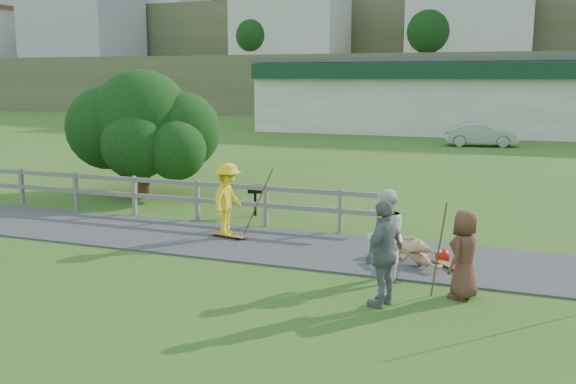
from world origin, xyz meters
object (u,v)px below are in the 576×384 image
Objects in this scene: tree at (143,141)px; spectator_c at (465,255)px; skater_fallen at (411,250)px; bbq at (255,201)px; spectator_b at (384,253)px; skater_rider at (228,203)px; car_silver at (481,135)px; spectator_a at (385,236)px.

spectator_c is at bearing -31.86° from tree.
bbq is at bearing 98.90° from skater_fallen.
bbq is at bearing -121.79° from spectator_b.
spectator_c is 7.86m from bbq.
skater_rider is 24.15m from car_silver.
skater_fallen is at bearing -27.66° from tree.
spectator_c is (5.67, -2.29, -0.08)m from skater_rider.
spectator_a is 0.97× the size of spectator_b.
skater_rider is at bearing -90.19° from spectator_c.
skater_rider is at bearing 159.38° from car_silver.
car_silver is (4.04, 23.81, -0.22)m from skater_rider.
spectator_a is 2.05× the size of bbq.
spectator_b reaches higher than bbq.
tree is at bearing -110.25° from spectator_b.
skater_fallen is 11.12m from tree.
spectator_a is 6.45m from bbq.
bbq is (-4.91, 3.22, 0.12)m from skater_fallen.
tree is 5.38m from bbq.
car_silver is 4.58× the size of bbq.
spectator_b is 2.12× the size of bbq.
skater_rider reaches higher than car_silver.
car_silver is at bearing 43.14° from skater_fallen.
tree is at bearing 143.16° from car_silver.
skater_fallen is 5.87m from bbq.
skater_fallen is at bearing -122.75° from spectator_c.
tree reaches higher than skater_rider.
skater_rider is 7.03m from tree.
tree is (-9.34, -19.28, 1.12)m from car_silver.
skater_fallen is 1.96× the size of bbq.
tree reaches higher than spectator_c.
spectator_b is (-0.02, -2.57, 0.60)m from skater_fallen.
spectator_b reaches higher than skater_fallen.
skater_fallen is at bearing -96.18° from skater_rider.
spectator_b is at bearing -69.58° from bbq.
skater_rider is at bearing -107.39° from spectator_b.
bbq is (4.86, -1.90, -1.33)m from tree.
skater_rider is 4.53m from skater_fallen.
skater_rider reaches higher than spectator_c.
spectator_b is 7.59m from bbq.
bbq is (-4.89, 5.79, -0.48)m from spectator_b.
spectator_b is at bearing -138.23° from skater_fallen.
spectator_b is at bearing -32.97° from spectator_c.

